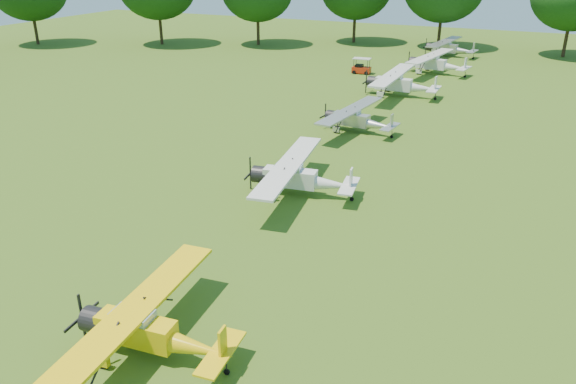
% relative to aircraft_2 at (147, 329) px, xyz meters
% --- Properties ---
extents(ground, '(160.00, 160.00, 0.00)m').
position_rel_aircraft_2_xyz_m(ground, '(-1.20, 14.48, -1.12)').
color(ground, '#345715').
rests_on(ground, ground).
extents(tree_belt, '(137.36, 130.27, 14.52)m').
position_rel_aircraft_2_xyz_m(tree_belt, '(2.37, 14.64, 6.91)').
color(tree_belt, '#301E13').
rests_on(tree_belt, ground).
extents(aircraft_2, '(6.11, 9.74, 1.91)m').
position_rel_aircraft_2_xyz_m(aircraft_2, '(0.00, 0.00, 0.00)').
color(aircraft_2, yellow).
rests_on(aircraft_2, ground).
extents(aircraft_3, '(6.52, 10.34, 2.03)m').
position_rel_aircraft_2_xyz_m(aircraft_3, '(-0.83, 15.11, 0.07)').
color(aircraft_3, silver).
rests_on(aircraft_3, ground).
extents(aircraft_4, '(6.07, 9.64, 1.89)m').
position_rel_aircraft_2_xyz_m(aircraft_4, '(-1.54, 28.15, -0.01)').
color(aircraft_4, '#B6B5BA').
rests_on(aircraft_4, ground).
extents(aircraft_5, '(7.23, 11.48, 2.27)m').
position_rel_aircraft_2_xyz_m(aircraft_5, '(-1.40, 40.83, 0.21)').
color(aircraft_5, silver).
rests_on(aircraft_5, ground).
extents(aircraft_6, '(7.16, 11.33, 2.23)m').
position_rel_aircraft_2_xyz_m(aircraft_6, '(-0.21, 52.77, 0.18)').
color(aircraft_6, silver).
rests_on(aircraft_6, ground).
extents(aircraft_7, '(6.83, 10.84, 2.13)m').
position_rel_aircraft_2_xyz_m(aircraft_7, '(-0.79, 64.63, 0.12)').
color(aircraft_7, '#B6B5BA').
rests_on(aircraft_7, ground).
extents(golf_cart, '(2.12, 1.40, 1.74)m').
position_rel_aircraft_2_xyz_m(golf_cart, '(-7.95, 49.51, -0.54)').
color(golf_cart, red).
rests_on(golf_cart, ground).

